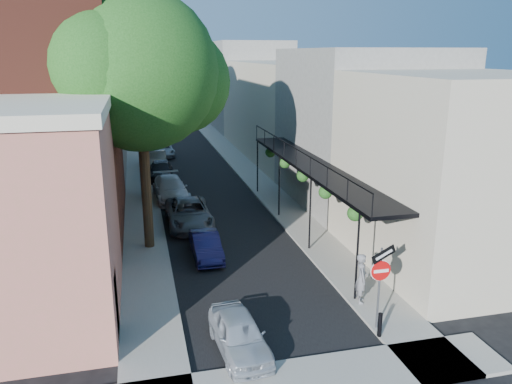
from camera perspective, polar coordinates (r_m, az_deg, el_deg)
ground at (r=15.53m, az=4.29°, el=-18.79°), size 160.00×160.00×0.00m
road_surface at (r=43.25m, az=-7.90°, el=3.81°), size 6.00×64.00×0.01m
sidewalk_left at (r=43.05m, az=-13.21°, el=3.56°), size 2.00×64.00×0.12m
sidewalk_right at (r=43.80m, az=-2.68°, el=4.16°), size 2.00×64.00×0.12m
sidewalk_cross at (r=14.73m, az=5.56°, el=-20.70°), size 12.00×2.00×0.12m
buildings_left at (r=41.43m, az=-21.04°, el=9.32°), size 10.10×59.10×12.00m
buildings_right at (r=43.86m, az=3.90°, el=9.93°), size 9.80×55.00×10.00m
sign_post at (r=16.43m, az=14.06°, el=-9.06°), size 0.89×0.17×2.99m
bollard at (r=16.68m, az=13.97°, el=-14.52°), size 0.14×0.14×0.80m
oak_near at (r=22.44m, az=-12.08°, el=13.04°), size 7.48×6.80×11.42m
oak_mid at (r=30.44m, az=-12.60°, el=12.06°), size 6.60×6.00×10.20m
oak_far at (r=39.43m, az=-12.94°, el=14.53°), size 7.70×7.00×11.90m
parked_car_a at (r=15.64m, az=-1.92°, el=-15.93°), size 1.64×3.53×1.17m
parked_car_b at (r=22.22m, az=-5.74°, el=-6.13°), size 1.19×3.37×1.11m
parked_car_c at (r=26.29m, az=-7.65°, el=-2.43°), size 2.25×4.87×1.35m
parked_car_d at (r=31.12m, az=-9.72°, el=0.37°), size 2.22×4.85×1.37m
parked_car_e at (r=36.10m, az=-10.81°, el=2.45°), size 1.88×4.19×1.40m
parked_car_f at (r=40.27m, az=-11.21°, el=3.69°), size 1.35×3.83×1.26m
parked_car_g at (r=44.51m, az=-10.66°, el=4.77°), size 2.06×4.21×1.15m
pedestrian at (r=18.37m, az=11.99°, el=-9.61°), size 0.63×0.77×1.84m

